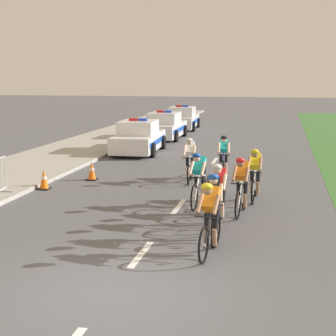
{
  "coord_description": "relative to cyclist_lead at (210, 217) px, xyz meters",
  "views": [
    {
      "loc": [
        2.63,
        -7.83,
        3.53
      ],
      "look_at": [
        -0.25,
        5.7,
        1.1
      ],
      "focal_mm": 56.65,
      "sensor_mm": 36.0,
      "label": 1
    }
  ],
  "objects": [
    {
      "name": "kerb_edge",
      "position": [
        -6.21,
        11.82,
        -0.72
      ],
      "size": [
        0.16,
        60.0,
        0.13
      ],
      "primitive_type": "cube",
      "color": "#9E9E99",
      "rests_on": "ground"
    },
    {
      "name": "cyclist_second",
      "position": [
        -0.06,
        0.99,
        0.0
      ],
      "size": [
        0.45,
        1.72,
        1.56
      ],
      "color": "black",
      "rests_on": "ground"
    },
    {
      "name": "cyclist_eighth",
      "position": [
        -0.59,
        8.01,
        0.0
      ],
      "size": [
        0.45,
        1.72,
        1.56
      ],
      "color": "black",
      "rests_on": "ground"
    },
    {
      "name": "police_car_nearest",
      "position": [
        -5.08,
        13.42,
        -0.11
      ],
      "size": [
        2.17,
        4.48,
        1.59
      ],
      "color": "white",
      "rests_on": "ground"
    },
    {
      "name": "police_car_third",
      "position": [
        -5.08,
        24.43,
        -0.11
      ],
      "size": [
        2.14,
        4.47,
        1.59
      ],
      "color": "silver",
      "rests_on": "ground"
    },
    {
      "name": "police_car_second",
      "position": [
        -5.08,
        18.99,
        -0.11
      ],
      "size": [
        2.0,
        4.4,
        1.59
      ],
      "color": "silver",
      "rests_on": "ground"
    },
    {
      "name": "cyclist_fourth",
      "position": [
        0.37,
        3.26,
        0.0
      ],
      "size": [
        0.45,
        1.72,
        1.56
      ],
      "color": "black",
      "rests_on": "ground"
    },
    {
      "name": "sidewalk_slab",
      "position": [
        -8.1,
        11.82,
        -0.73
      ],
      "size": [
        3.95,
        60.0,
        0.12
      ],
      "primitive_type": "cube",
      "color": "#A3A099",
      "rests_on": "ground"
    },
    {
      "name": "traffic_cone_far",
      "position": [
        -4.95,
        6.79,
        -0.48
      ],
      "size": [
        0.36,
        0.36,
        0.64
      ],
      "color": "black",
      "rests_on": "ground"
    },
    {
      "name": "cyclist_seventh",
      "position": [
        -1.61,
        7.08,
        0.0
      ],
      "size": [
        0.44,
        1.72,
        1.56
      ],
      "color": "black",
      "rests_on": "ground"
    },
    {
      "name": "cyclist_third",
      "position": [
        -0.09,
        2.19,
        0.0
      ],
      "size": [
        0.43,
        1.72,
        1.56
      ],
      "color": "black",
      "rests_on": "ground"
    },
    {
      "name": "lane_markings_centre",
      "position": [
        -1.35,
        5.78,
        -0.78
      ],
      "size": [
        0.14,
        21.6,
        0.01
      ],
      "color": "white",
      "rests_on": "ground"
    },
    {
      "name": "cyclist_fifth",
      "position": [
        -0.82,
        3.85,
        0.0
      ],
      "size": [
        0.44,
        1.72,
        1.56
      ],
      "color": "black",
      "rests_on": "ground"
    },
    {
      "name": "ground_plane",
      "position": [
        -1.35,
        -2.18,
        -0.79
      ],
      "size": [
        160.0,
        160.0,
        0.0
      ],
      "primitive_type": "plane",
      "color": "#56565B"
    },
    {
      "name": "cyclist_lead",
      "position": [
        0.0,
        0.0,
        0.0
      ],
      "size": [
        0.45,
        1.72,
        1.56
      ],
      "color": "black",
      "rests_on": "ground"
    },
    {
      "name": "traffic_cone_mid",
      "position": [
        -5.89,
        5.06,
        -0.48
      ],
      "size": [
        0.36,
        0.36,
        0.64
      ],
      "color": "black",
      "rests_on": "ground"
    },
    {
      "name": "cyclist_sixth",
      "position": [
        0.63,
        4.89,
        0.0
      ],
      "size": [
        0.43,
        1.72,
        1.56
      ],
      "color": "black",
      "rests_on": "ground"
    }
  ]
}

